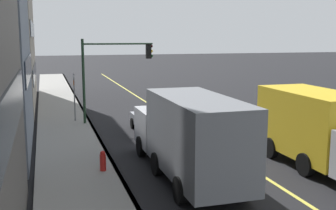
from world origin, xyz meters
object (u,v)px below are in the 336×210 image
Objects in this scene: truck_gray at (189,135)px; truck_yellow at (324,130)px; car_silver at (155,120)px; traffic_light_mast at (112,65)px; fire_hydrant at (103,163)px; car_white at (201,106)px; street_sign_post at (74,94)px.

truck_yellow is (-0.59, -5.47, -0.05)m from truck_gray.
truck_yellow is at bearing -149.38° from car_silver.
truck_gray reaches higher than car_silver.
traffic_light_mast is (3.10, 1.80, 2.85)m from car_silver.
car_white is at bearing -39.07° from fire_hydrant.
fire_hydrant is (-6.18, 3.73, -0.26)m from car_silver.
truck_gray is 1.13× the size of truck_yellow.
truck_yellow reaches higher than street_sign_post.
car_silver is at bearing -149.80° from traffic_light_mast.
traffic_light_mast is at bearing -112.11° from street_sign_post.
car_white is 6.47m from traffic_light_mast.
traffic_light_mast is 1.68× the size of street_sign_post.
traffic_light_mast is 5.47× the size of fire_hydrant.
car_white reaches higher than car_silver.
truck_gray reaches higher than street_sign_post.
car_silver is (-3.39, 4.04, -0.08)m from car_white.
truck_gray is at bearing 174.88° from car_silver.
car_silver is 1.46× the size of street_sign_post.
truck_yellow is 8.81m from fire_hydrant.
traffic_light_mast is at bearing 6.07° from truck_gray.
street_sign_post is at bearing 67.89° from traffic_light_mast.
car_white is 12.33m from fire_hydrant.
street_sign_post reaches higher than car_white.
street_sign_post is at bearing 1.71° from fire_hydrant.
car_silver reaches higher than fire_hydrant.
truck_yellow is at bearing -96.11° from truck_gray.
street_sign_post reaches higher than fire_hydrant.
street_sign_post reaches higher than car_silver.
car_white is 0.66× the size of truck_yellow.
car_silver is at bearing 129.97° from car_white.
traffic_light_mast is at bearing 92.85° from car_white.
traffic_light_mast is (-0.29, 5.84, 2.77)m from car_white.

